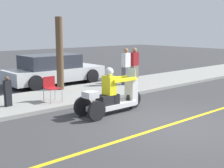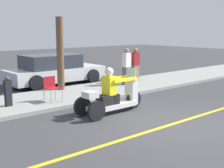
# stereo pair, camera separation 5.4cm
# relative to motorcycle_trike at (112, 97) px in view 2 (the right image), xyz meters

# --- Properties ---
(ground_plane) EXTENTS (60.00, 60.00, 0.00)m
(ground_plane) POSITION_rel_motorcycle_trike_xyz_m (0.42, -1.90, -0.50)
(ground_plane) COLOR #38383A
(lane_stripe) EXTENTS (24.00, 0.12, 0.01)m
(lane_stripe) POSITION_rel_motorcycle_trike_xyz_m (-0.01, -1.90, -0.49)
(lane_stripe) COLOR gold
(lane_stripe) RESTS_ON ground
(sidewalk_strip) EXTENTS (28.00, 2.80, 0.12)m
(sidewalk_strip) POSITION_rel_motorcycle_trike_xyz_m (0.42, 2.70, -0.44)
(sidewalk_strip) COLOR gray
(sidewalk_strip) RESTS_ON ground
(motorcycle_trike) EXTENTS (2.32, 0.76, 1.40)m
(motorcycle_trike) POSITION_rel_motorcycle_trike_xyz_m (0.00, 0.00, 0.00)
(motorcycle_trike) COLOR black
(motorcycle_trike) RESTS_ON ground
(spectator_by_tree) EXTENTS (0.41, 0.29, 1.57)m
(spectator_by_tree) POSITION_rel_motorcycle_trike_xyz_m (3.24, 2.82, 0.38)
(spectator_by_tree) COLOR #515156
(spectator_by_tree) RESTS_ON sidewalk_strip
(spectator_near_curb) EXTENTS (0.24, 0.16, 0.94)m
(spectator_near_curb) POSITION_rel_motorcycle_trike_xyz_m (-2.21, 2.41, 0.08)
(spectator_near_curb) COLOR black
(spectator_near_curb) RESTS_ON sidewalk_strip
(spectator_mid_group) EXTENTS (0.38, 0.24, 1.54)m
(spectator_mid_group) POSITION_rel_motorcycle_trike_xyz_m (3.96, 3.02, 0.37)
(spectator_mid_group) COLOR #726656
(spectator_mid_group) RESTS_ON sidewalk_strip
(folding_chair_curbside) EXTENTS (0.47, 0.47, 0.82)m
(folding_chair_curbside) POSITION_rel_motorcycle_trike_xyz_m (-0.84, 2.13, 0.13)
(folding_chair_curbside) COLOR #A5A8AD
(folding_chair_curbside) RESTS_ON sidewalk_strip
(parked_car_lot_far) EXTENTS (4.47, 2.03, 1.35)m
(parked_car_lot_far) POSITION_rel_motorcycle_trike_xyz_m (1.27, 5.56, 0.15)
(parked_car_lot_far) COLOR silver
(parked_car_lot_far) RESTS_ON ground
(tree_trunk) EXTENTS (0.28, 0.28, 2.85)m
(tree_trunk) POSITION_rel_motorcycle_trike_xyz_m (0.49, 3.70, 1.05)
(tree_trunk) COLOR brown
(tree_trunk) RESTS_ON sidewalk_strip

